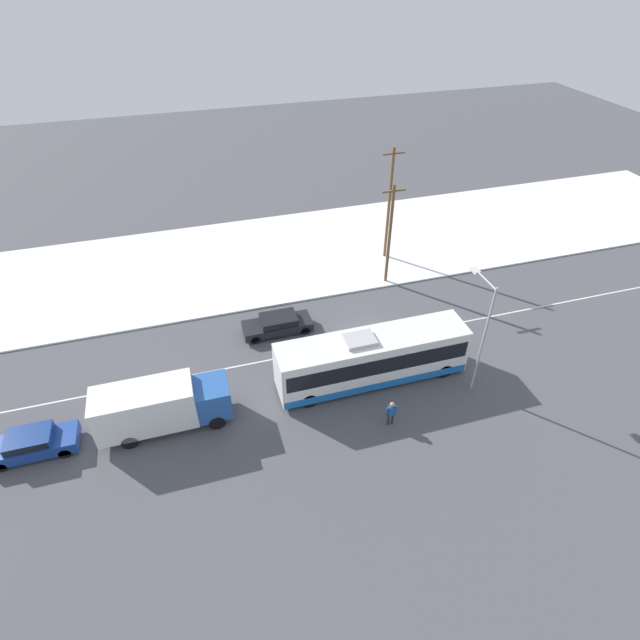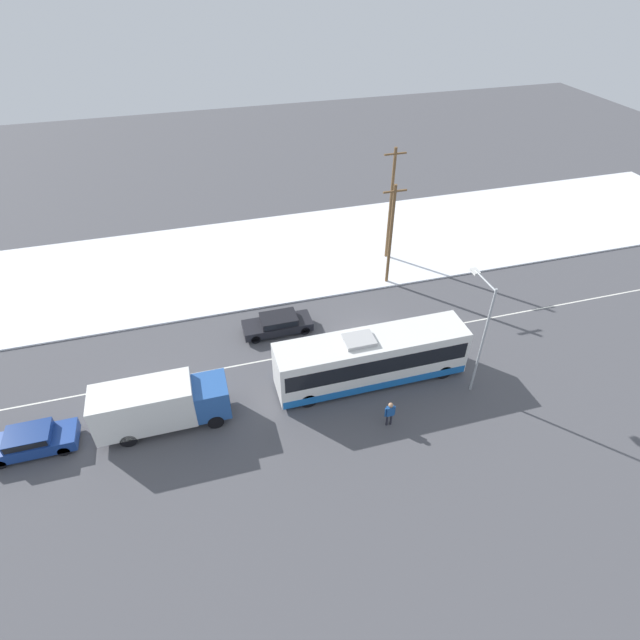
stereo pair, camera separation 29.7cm
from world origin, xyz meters
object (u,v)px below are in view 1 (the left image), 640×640
city_bus (372,358)px  utility_pole_snowlot (389,204)px  sedan_car (278,323)px  streetlamp (482,324)px  parked_car_near_truck (33,443)px  box_truck (160,406)px  pedestrian_at_stop (391,411)px  utility_pole_roadside (390,234)px

city_bus → utility_pole_snowlot: 15.42m
sedan_car → streetlamp: size_ratio=0.64×
parked_car_near_truck → utility_pole_snowlot: utility_pole_snowlot is taller
sedan_car → streetlamp: streetlamp is taller
sedan_car → streetlamp: bearing=140.8°
city_bus → box_truck: city_bus is taller
parked_car_near_truck → pedestrian_at_stop: (19.06, -3.62, 0.30)m
box_truck → utility_pole_roadside: bearing=30.0°
pedestrian_at_stop → streetlamp: bearing=15.8°
utility_pole_roadside → streetlamp: bearing=-87.5°
sedan_car → utility_pole_roadside: bearing=-158.7°
streetlamp → utility_pole_roadside: (-0.52, 12.05, -0.42)m
parked_car_near_truck → utility_pole_roadside: 26.66m
pedestrian_at_stop → utility_pole_roadside: 15.07m
utility_pole_roadside → city_bus: bearing=-117.2°
sedan_car → parked_car_near_truck: 16.08m
parked_car_near_truck → streetlamp: bearing=-4.5°
city_bus → pedestrian_at_stop: city_bus is taller
streetlamp → utility_pole_roadside: utility_pole_roadside is taller
utility_pole_snowlot → box_truck: bearing=-144.1°
city_bus → utility_pole_snowlot: (6.52, 13.59, 3.22)m
city_bus → sedan_car: city_bus is taller
box_truck → sedan_car: 10.33m
sedan_car → utility_pole_roadside: 10.94m
box_truck → utility_pole_snowlot: utility_pole_snowlot is taller
streetlamp → utility_pole_roadside: 12.07m
sedan_car → pedestrian_at_stop: (4.28, -9.95, 0.34)m
pedestrian_at_stop → utility_pole_snowlot: size_ratio=0.18×
city_bus → box_truck: (-12.56, -0.23, -0.07)m
box_truck → sedan_car: box_truck is taller
city_bus → utility_pole_roadside: size_ratio=1.44×
parked_car_near_truck → utility_pole_snowlot: size_ratio=0.46×
city_bus → utility_pole_snowlot: utility_pole_snowlot is taller
city_bus → parked_car_near_truck: size_ratio=2.67×
utility_pole_roadside → utility_pole_snowlot: 3.95m
pedestrian_at_stop → city_bus: bearing=86.2°
box_truck → parked_car_near_truck: box_truck is taller
city_bus → streetlamp: size_ratio=1.57×
utility_pole_snowlot → city_bus: bearing=-115.6°
pedestrian_at_stop → utility_pole_roadside: size_ratio=0.21×
parked_car_near_truck → utility_pole_snowlot: (25.83, 13.73, 4.17)m
parked_car_near_truck → box_truck: bearing=-0.8°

